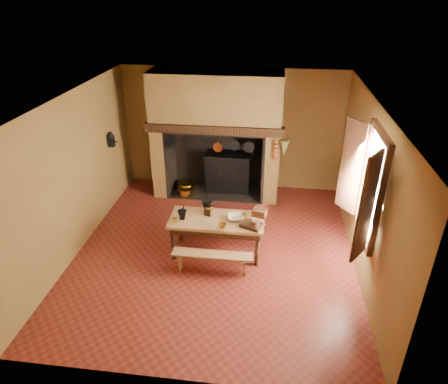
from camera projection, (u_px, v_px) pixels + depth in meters
The scene contains 28 objects.
floor at pixel (215, 250), 7.41m from camera, with size 5.50×5.50×0.00m, color maroon.
ceiling at pixel (214, 101), 6.10m from camera, with size 5.50×5.50×0.00m, color silver.
back_wall at pixel (232, 130), 9.16m from camera, with size 5.00×0.02×2.80m, color olive.
wall_left at pixel (75, 175), 7.03m from camera, with size 0.02×5.50×2.80m, color olive.
wall_right at pixel (367, 192), 6.47m from camera, with size 0.02×5.50×2.80m, color olive.
wall_front at pixel (177, 295), 4.34m from camera, with size 5.00×0.02×2.80m, color olive.
chimney_breast at pixel (216, 118), 8.62m from camera, with size 2.95×0.96×2.80m.
iron_range at pixel (229, 171), 9.33m from camera, with size 1.12×0.55×1.60m.
hearth_pans at pixel (185, 188), 9.43m from camera, with size 0.51×0.62×0.20m.
hanging_pans at pixel (211, 146), 8.40m from camera, with size 1.92×0.29×0.27m.
onion_string at pixel (275, 150), 8.24m from camera, with size 0.12×0.10×0.46m, color #9B4D1C, non-canonical shape.
herb_bunch at pixel (284, 148), 8.20m from camera, with size 0.20×0.20×0.35m, color olive.
window at pixel (365, 186), 6.00m from camera, with size 0.39×1.75×1.76m.
wall_coffee_mill at pixel (111, 138), 8.33m from camera, with size 0.23×0.16×0.31m.
work_table at pixel (217, 224), 7.07m from camera, with size 1.67×0.74×0.72m.
bench_front at pixel (212, 258), 6.73m from camera, with size 1.36×0.24×0.38m.
bench_back at pixel (221, 221), 7.71m from camera, with size 1.56×0.27×0.44m.
mortar_large at pixel (207, 205), 7.21m from camera, with size 0.22×0.22×0.37m.
mortar_small at pixel (182, 214), 6.97m from camera, with size 0.16×0.16×0.28m.
coffee_grinder at pixel (209, 211), 7.11m from camera, with size 0.19×0.17×0.20m.
brass_mug_a at pixel (175, 220), 6.90m from camera, with size 0.07×0.07×0.08m, color gold.
brass_mug_b at pixel (244, 216), 7.02m from camera, with size 0.07×0.07×0.08m, color gold.
mixing_bowl at pixel (236, 218), 6.98m from camera, with size 0.30×0.30×0.07m, color #BEBB92.
stoneware_crock at pixel (256, 225), 6.69m from camera, with size 0.13×0.13×0.17m, color #532F1F.
glass_jar at pixel (254, 222), 6.82m from camera, with size 0.07×0.07×0.12m, color beige.
wicker_basket at pixel (259, 212), 7.07m from camera, with size 0.28×0.23×0.23m.
wooden_tray at pixel (252, 225), 6.78m from camera, with size 0.36×0.25×0.06m, color #3C1E13.
brass_cup at pixel (223, 226), 6.72m from camera, with size 0.13×0.13×0.10m, color gold.
Camera 1 is at (0.92, -5.97, 4.42)m, focal length 32.00 mm.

